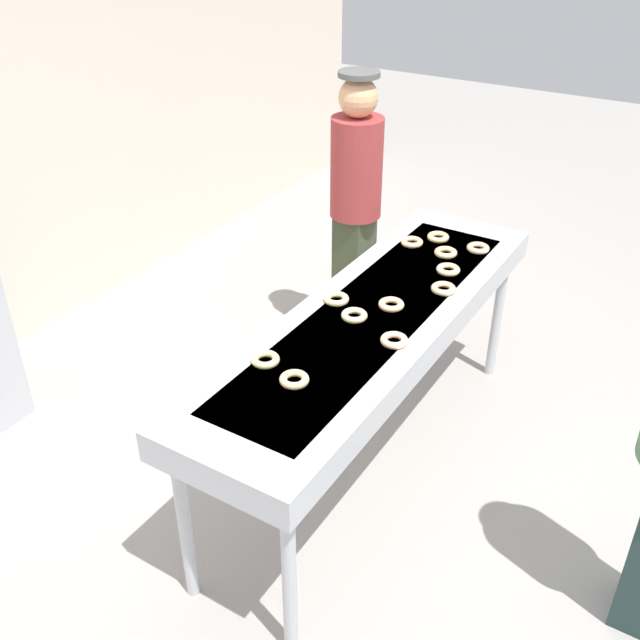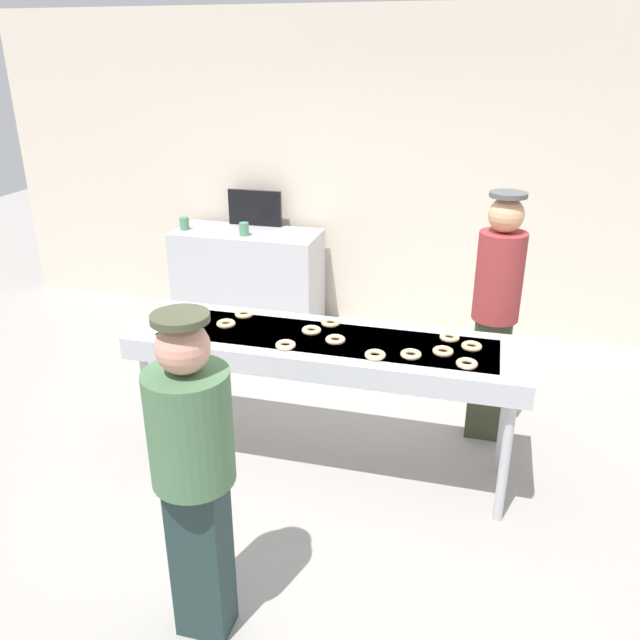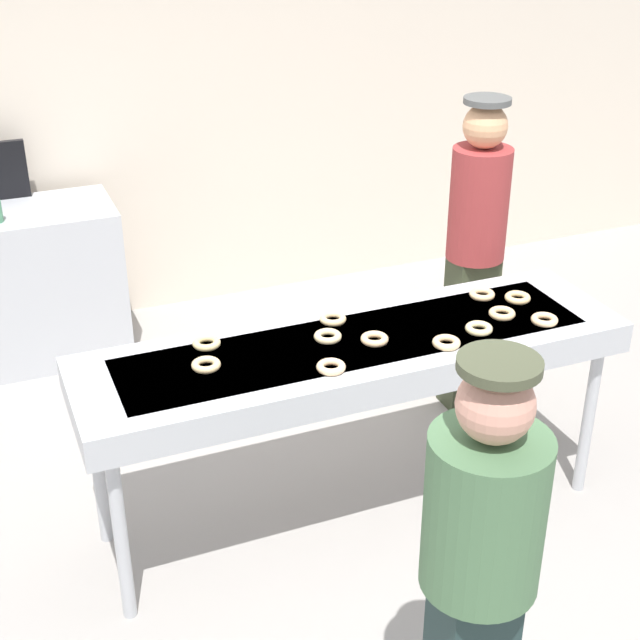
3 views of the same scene
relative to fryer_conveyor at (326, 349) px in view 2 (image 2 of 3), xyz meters
name	(u,v)px [view 2 (image 2 of 3)]	position (x,y,z in m)	size (l,w,h in m)	color
ground_plane	(325,465)	(0.00, 0.00, -0.84)	(16.00, 16.00, 0.00)	#9E9993
back_wall	(395,175)	(0.00, 2.58, 0.61)	(8.00, 0.12, 2.90)	beige
fryer_conveyor	(326,349)	(0.00, 0.00, 0.00)	(2.40, 0.66, 0.92)	#B7BABF
plain_donut_0	(450,337)	(0.72, 0.16, 0.09)	(0.12, 0.12, 0.03)	#F8CA8E
plain_donut_1	(443,351)	(0.70, -0.05, 0.09)	(0.12, 0.12, 0.03)	#F0C589
plain_donut_2	(335,340)	(0.07, -0.05, 0.09)	(0.12, 0.12, 0.03)	#F5C68E
plain_donut_3	(331,323)	(-0.02, 0.19, 0.09)	(0.12, 0.12, 0.03)	#E9C68B
plain_donut_4	(226,324)	(-0.65, 0.01, 0.09)	(0.12, 0.12, 0.03)	#EEC889
plain_donut_5	(472,346)	(0.86, 0.07, 0.09)	(0.12, 0.12, 0.03)	#F4CC88
plain_donut_6	(311,330)	(-0.10, 0.05, 0.09)	(0.12, 0.12, 0.03)	beige
plain_donut_7	(244,314)	(-0.60, 0.19, 0.09)	(0.12, 0.12, 0.03)	#E5CB86
plain_donut_8	(411,354)	(0.53, -0.13, 0.09)	(0.12, 0.12, 0.03)	beige
plain_donut_9	(375,355)	(0.34, -0.19, 0.09)	(0.12, 0.12, 0.03)	#F4C990
plain_donut_10	(467,364)	(0.84, -0.17, 0.09)	(0.12, 0.12, 0.03)	#F2C28C
plain_donut_11	(286,345)	(-0.19, -0.19, 0.09)	(0.12, 0.12, 0.03)	#F9C995
worker_baker	(496,308)	(0.98, 0.65, 0.12)	(0.30, 0.30, 1.72)	#373E28
customer_waiting	(193,464)	(-0.22, -1.38, 0.07)	(0.35, 0.35, 1.60)	#203433
prep_counter	(249,278)	(-1.32, 2.13, -0.37)	(1.39, 0.60, 0.94)	#B7BABF
paper_cup_0	(244,229)	(-1.29, 1.99, 0.16)	(0.09, 0.09, 0.12)	#4C8C66
paper_cup_1	(184,223)	(-1.92, 2.05, 0.16)	(0.09, 0.09, 0.12)	#4C8C66
menu_display	(255,208)	(-1.32, 2.38, 0.27)	(0.53, 0.04, 0.34)	black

